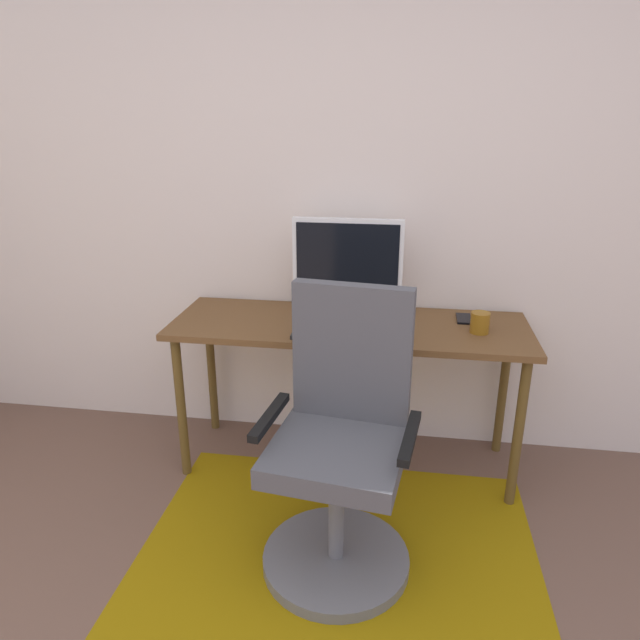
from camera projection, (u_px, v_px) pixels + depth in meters
name	position (u px, v px, depth m)	size (l,w,h in m)	color
wall_back	(377.00, 196.00, 2.80)	(6.00, 0.10, 2.60)	silver
area_rug	(339.00, 546.00, 2.35)	(1.60, 1.15, 0.01)	#8A6707
desk	(349.00, 338.00, 2.70)	(1.67, 0.56, 0.76)	brown
monitor	(347.00, 259.00, 2.71)	(0.53, 0.18, 0.47)	#B2B2B7
keyboard	(341.00, 335.00, 2.50)	(0.43, 0.13, 0.02)	black
computer_mouse	(406.00, 336.00, 2.47)	(0.06, 0.10, 0.03)	white
coffee_cup	(480.00, 323.00, 2.54)	(0.08, 0.08, 0.09)	#8D5B15
cell_phone	(464.00, 319.00, 2.72)	(0.07, 0.14, 0.01)	black
office_chair	(341.00, 461.00, 2.16)	(0.60, 0.58, 1.10)	slate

